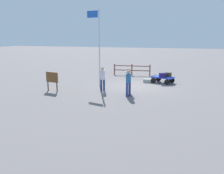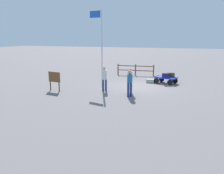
% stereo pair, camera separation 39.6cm
% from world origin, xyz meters
% --- Properties ---
extents(ground_plane, '(120.00, 120.00, 0.00)m').
position_xyz_m(ground_plane, '(0.00, 0.00, 0.00)').
color(ground_plane, slate).
extents(luggage_cart, '(1.92, 1.54, 0.54)m').
position_xyz_m(luggage_cart, '(-1.78, -1.88, 0.39)').
color(luggage_cart, '#1B39C0').
rests_on(luggage_cart, ground).
extents(suitcase_tan, '(0.61, 0.47, 0.35)m').
position_xyz_m(suitcase_tan, '(-1.81, -1.52, 0.72)').
color(suitcase_tan, navy).
rests_on(suitcase_tan, luggage_cart).
extents(suitcase_maroon, '(0.57, 0.36, 0.35)m').
position_xyz_m(suitcase_maroon, '(-2.20, -1.97, 0.72)').
color(suitcase_maroon, '#413A25').
rests_on(suitcase_maroon, luggage_cart).
extents(suitcase_dark, '(0.64, 0.39, 0.29)m').
position_xyz_m(suitcase_dark, '(-0.56, -1.75, 0.15)').
color(suitcase_dark, gray).
rests_on(suitcase_dark, ground).
extents(worker_lead, '(0.46, 0.46, 1.73)m').
position_xyz_m(worker_lead, '(-0.17, 3.29, 1.02)').
color(worker_lead, navy).
rests_on(worker_lead, ground).
extents(worker_trailing, '(0.49, 0.49, 1.71)m').
position_xyz_m(worker_trailing, '(0.05, 2.43, 1.00)').
color(worker_trailing, navy).
rests_on(worker_trailing, ground).
extents(worker_supervisor, '(0.46, 0.46, 1.71)m').
position_xyz_m(worker_supervisor, '(1.93, 2.33, 0.99)').
color(worker_supervisor, navy).
rests_on(worker_supervisor, ground).
extents(flagpole, '(1.05, 0.26, 5.74)m').
position_xyz_m(flagpole, '(2.88, 0.65, 3.37)').
color(flagpole, silver).
rests_on(flagpole, ground).
extents(signboard, '(1.00, 0.22, 1.36)m').
position_xyz_m(signboard, '(5.23, 3.51, 0.89)').
color(signboard, '#4C3319').
rests_on(signboard, ground).
extents(wooden_fence, '(3.62, 0.40, 1.09)m').
position_xyz_m(wooden_fence, '(1.52, -4.98, 0.63)').
color(wooden_fence, brown).
rests_on(wooden_fence, ground).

